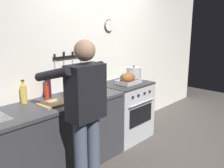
{
  "coord_description": "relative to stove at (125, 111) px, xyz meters",
  "views": [
    {
      "loc": [
        -2.76,
        -1.46,
        1.83
      ],
      "look_at": [
        -0.23,
        0.85,
        0.99
      ],
      "focal_mm": 41.17,
      "sensor_mm": 36.0,
      "label": 1
    }
  ],
  "objects": [
    {
      "name": "bottle_dish_soap",
      "position": [
        -0.81,
        0.09,
        0.55
      ],
      "size": [
        0.07,
        0.07,
        0.25
      ],
      "color": "#338CCC",
      "rests_on": "counter_block"
    },
    {
      "name": "roasting_pan",
      "position": [
        -0.02,
        -0.08,
        0.53
      ],
      "size": [
        0.35,
        0.26,
        0.17
      ],
      "color": "#B7B7BC",
      "rests_on": "stove"
    },
    {
      "name": "person_cook",
      "position": [
        -1.34,
        -0.57,
        0.5
      ],
      "size": [
        0.51,
        0.63,
        1.66
      ],
      "rotation": [
        0.0,
        0.0,
        1.37
      ],
      "color": "#4C566B",
      "rests_on": "ground"
    },
    {
      "name": "bottle_wine_red",
      "position": [
        -1.24,
        0.22,
        0.59
      ],
      "size": [
        0.08,
        0.08,
        0.32
      ],
      "color": "#47141E",
      "rests_on": "counter_block"
    },
    {
      "name": "bottle_hot_sauce",
      "position": [
        -1.3,
        0.16,
        0.54
      ],
      "size": [
        0.05,
        0.05,
        0.21
      ],
      "color": "red",
      "rests_on": "counter_block"
    },
    {
      "name": "wall_back",
      "position": [
        -0.22,
        0.36,
        0.85
      ],
      "size": [
        6.0,
        0.13,
        2.6
      ],
      "color": "white",
      "rests_on": "ground"
    },
    {
      "name": "cutting_board",
      "position": [
        -1.34,
        -0.06,
        0.46
      ],
      "size": [
        0.36,
        0.24,
        0.02
      ],
      "primitive_type": "cube",
      "color": "tan",
      "rests_on": "counter_block"
    },
    {
      "name": "ground_plane",
      "position": [
        -0.22,
        -0.99,
        -0.45
      ],
      "size": [
        8.0,
        8.0,
        0.0
      ],
      "primitive_type": "plane",
      "color": "#4C4742"
    },
    {
      "name": "bottle_vinegar",
      "position": [
        -0.71,
        0.12,
        0.56
      ],
      "size": [
        0.06,
        0.06,
        0.26
      ],
      "color": "#997F4C",
      "rests_on": "counter_block"
    },
    {
      "name": "counter_block",
      "position": [
        -1.43,
        0.0,
        0.01
      ],
      "size": [
        2.03,
        0.65,
        0.9
      ],
      "color": "#38383D",
      "rests_on": "ground"
    },
    {
      "name": "bottle_soy_sauce",
      "position": [
        -0.68,
        0.03,
        0.53
      ],
      "size": [
        0.05,
        0.05,
        0.2
      ],
      "color": "black",
      "rests_on": "counter_block"
    },
    {
      "name": "stock_pot",
      "position": [
        0.27,
        0.05,
        0.55
      ],
      "size": [
        0.25,
        0.25,
        0.24
      ],
      "color": "#B7B7BC",
      "rests_on": "stove"
    },
    {
      "name": "stove",
      "position": [
        0.0,
        0.0,
        0.0
      ],
      "size": [
        0.76,
        0.67,
        0.9
      ],
      "color": "#BCBCC1",
      "rests_on": "ground"
    },
    {
      "name": "bottle_cooking_oil",
      "position": [
        -1.57,
        0.23,
        0.57
      ],
      "size": [
        0.07,
        0.07,
        0.28
      ],
      "color": "gold",
      "rests_on": "counter_block"
    }
  ]
}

